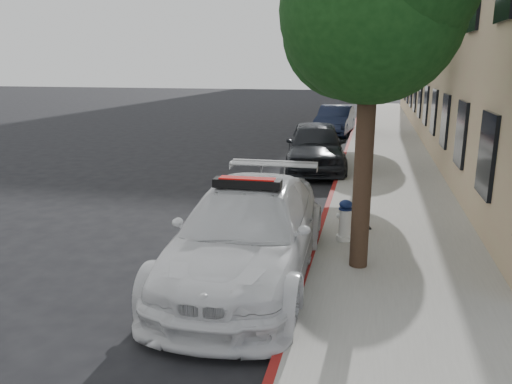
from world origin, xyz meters
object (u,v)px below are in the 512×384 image
object	(u,v)px
police_car	(248,232)
parked_car_mid	(315,146)
traffic_cone	(360,209)
parked_car_far	(335,120)
fire_hydrant	(345,221)

from	to	relation	value
police_car	parked_car_mid	distance (m)	9.03
police_car	traffic_cone	size ratio (longest dim) A/B	6.93
police_car	parked_car_far	bearing A→B (deg)	88.37
parked_car_mid	parked_car_far	xyz separation A→B (m)	(0.00, 8.83, -0.08)
parked_car_far	traffic_cone	size ratio (longest dim) A/B	5.64
police_car	parked_car_mid	bearing A→B (deg)	88.06
fire_hydrant	parked_car_mid	bearing A→B (deg)	101.82
parked_car_mid	traffic_cone	size ratio (longest dim) A/B	6.09
police_car	parked_car_far	size ratio (longest dim) A/B	1.23
police_car	fire_hydrant	bearing A→B (deg)	48.44
police_car	parked_car_mid	xyz separation A→B (m)	(0.10, 9.03, 0.03)
parked_car_mid	fire_hydrant	size ratio (longest dim) A/B	5.89
police_car	traffic_cone	world-z (taller)	police_car
fire_hydrant	police_car	bearing A→B (deg)	-129.32
parked_car_far	police_car	bearing A→B (deg)	-86.19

